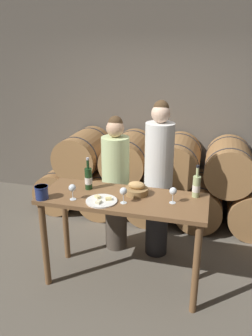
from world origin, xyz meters
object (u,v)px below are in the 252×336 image
(person_left, at_px, (116,184))
(wine_bottle_red, at_px, (88,178))
(wine_glass_far_left, at_px, (72,188))
(wine_glass_left, at_px, (123,192))
(person_right, at_px, (158,179))
(bread_basket, at_px, (137,190))
(tasting_table, at_px, (123,212))
(cheese_plate, at_px, (101,201))
(wine_bottle_white, at_px, (196,186))
(wine_glass_center, at_px, (173,192))
(blue_crock, at_px, (42,192))

(person_left, relative_size, wine_bottle_red, 4.90)
(wine_glass_far_left, height_order, wine_glass_left, same)
(person_right, height_order, bread_basket, person_right)
(tasting_table, xyz_separation_m, bread_basket, (0.11, 0.10, 0.21))
(tasting_table, xyz_separation_m, cheese_plate, (-0.16, -0.14, 0.17))
(bread_basket, bearing_deg, wine_bottle_white, 9.85)
(person_left, relative_size, wine_bottle_white, 5.09)
(wine_bottle_white, relative_size, wine_glass_far_left, 2.08)
(tasting_table, xyz_separation_m, wine_glass_center, (0.47, -0.00, 0.27))
(wine_glass_far_left, bearing_deg, wine_bottle_red, 78.84)
(blue_crock, distance_m, wine_glass_far_left, 0.29)
(wine_bottle_red, distance_m, cheese_plate, 0.34)
(person_right, distance_m, blue_crock, 1.27)
(bread_basket, distance_m, wine_glass_left, 0.23)
(wine_bottle_red, relative_size, wine_glass_center, 2.16)
(blue_crock, bearing_deg, cheese_plate, 8.54)
(person_left, bearing_deg, tasting_table, -67.30)
(person_right, relative_size, wine_glass_left, 11.82)
(wine_bottle_red, height_order, blue_crock, wine_bottle_red)
(person_right, height_order, wine_glass_left, person_right)
(wine_bottle_red, relative_size, wine_bottle_white, 1.04)
(wine_bottle_white, xyz_separation_m, wine_glass_far_left, (-1.09, -0.36, 0.00))
(tasting_table, height_order, wine_glass_center, wine_glass_center)
(cheese_plate, bearing_deg, wine_bottle_white, 22.24)
(wine_bottle_red, distance_m, wine_glass_center, 0.85)
(person_left, distance_m, bread_basket, 0.65)
(wine_bottle_white, relative_size, blue_crock, 2.47)
(wine_bottle_white, relative_size, cheese_plate, 1.09)
(bread_basket, height_order, wine_glass_left, wine_glass_left)
(wine_bottle_red, bearing_deg, blue_crock, -135.83)
(cheese_plate, xyz_separation_m, wine_glass_far_left, (-0.27, -0.02, 0.10))
(bread_basket, relative_size, wine_glass_far_left, 1.45)
(person_left, bearing_deg, wine_glass_far_left, -103.07)
(wine_bottle_red, bearing_deg, cheese_plate, -48.22)
(person_right, relative_size, wine_glass_far_left, 11.82)
(blue_crock, bearing_deg, person_right, 41.10)
(blue_crock, distance_m, wine_glass_center, 1.21)
(tasting_table, relative_size, person_left, 0.99)
(blue_crock, distance_m, bread_basket, 0.89)
(tasting_table, distance_m, wine_glass_center, 0.54)
(wine_glass_center, bearing_deg, wine_glass_far_left, -169.55)
(wine_bottle_white, bearing_deg, tasting_table, -163.83)
(person_left, distance_m, wine_bottle_red, 0.57)
(bread_basket, xyz_separation_m, cheese_plate, (-0.27, -0.24, -0.04))
(wine_bottle_white, distance_m, bread_basket, 0.56)
(person_right, height_order, wine_bottle_red, person_right)
(person_right, height_order, wine_glass_far_left, person_right)
(wine_bottle_red, xyz_separation_m, cheese_plate, (0.22, -0.24, -0.10))
(wine_bottle_white, bearing_deg, cheese_plate, -157.76)
(person_right, relative_size, bread_basket, 8.15)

